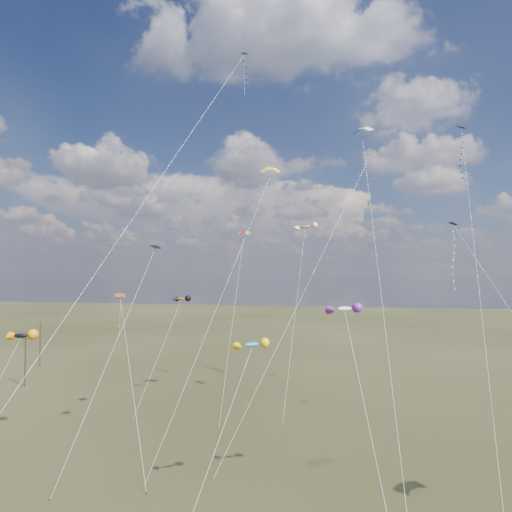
% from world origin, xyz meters
% --- Properties ---
extents(utility_pole_near, '(1.40, 0.20, 8.00)m').
position_xyz_m(utility_pole_near, '(-38.00, 30.00, 4.09)').
color(utility_pole_near, black).
rests_on(utility_pole_near, ground).
extents(utility_pole_far, '(1.40, 0.20, 8.00)m').
position_xyz_m(utility_pole_far, '(-46.00, 44.00, 4.09)').
color(utility_pole_far, black).
rests_on(utility_pole_far, ground).
extents(diamond_black_high, '(5.48, 31.12, 34.89)m').
position_xyz_m(diamond_black_high, '(23.00, 25.38, 29.61)').
color(diamond_black_high, black).
rests_on(diamond_black_high, ground).
extents(diamond_navy_tall, '(13.69, 29.41, 41.50)m').
position_xyz_m(diamond_navy_tall, '(-2.43, 14.70, 35.48)').
color(diamond_navy_tall, '#09134D').
rests_on(diamond_navy_tall, ground).
extents(diamond_black_mid, '(2.38, 15.77, 20.19)m').
position_xyz_m(diamond_black_mid, '(-11.02, 11.87, 15.21)').
color(diamond_black_mid, black).
rests_on(diamond_black_mid, ground).
extents(diamond_red_low, '(8.19, 10.16, 15.02)m').
position_xyz_m(diamond_red_low, '(-12.70, 11.85, 12.27)').
color(diamond_red_low, '#C23E1B').
rests_on(diamond_red_low, ground).
extents(diamond_navy_right, '(10.25, 13.84, 22.39)m').
position_xyz_m(diamond_navy_right, '(20.88, 18.56, 18.05)').
color(diamond_navy_right, '#10124C').
rests_on(diamond_navy_right, ground).
extents(diamond_orange_center, '(14.62, 23.58, 32.62)m').
position_xyz_m(diamond_orange_center, '(8.43, 21.91, 22.37)').
color(diamond_orange_center, orange).
rests_on(diamond_orange_center, ground).
extents(parafoil_yellow, '(8.35, 19.66, 30.21)m').
position_xyz_m(parafoil_yellow, '(0.78, 22.28, 29.43)').
color(parafoil_yellow, yellow).
rests_on(parafoil_yellow, ground).
extents(parafoil_blue_white, '(3.37, 23.85, 33.89)m').
position_xyz_m(parafoil_blue_white, '(11.55, 20.86, 33.08)').
color(parafoil_blue_white, '#0C44B7').
rests_on(parafoil_blue_white, ground).
extents(parafoil_tricolor, '(2.11, 15.75, 23.57)m').
position_xyz_m(parafoil_tricolor, '(-4.93, 32.99, 22.86)').
color(parafoil_tricolor, yellow).
rests_on(parafoil_tricolor, ground).
extents(novelty_black_orange, '(3.00, 8.42, 11.33)m').
position_xyz_m(novelty_black_orange, '(-23.24, 10.56, 10.68)').
color(novelty_black_orange, black).
rests_on(novelty_black_orange, ground).
extents(novelty_orange_black, '(3.92, 10.39, 14.09)m').
position_xyz_m(novelty_orange_black, '(-12.31, 27.59, 13.57)').
color(novelty_orange_black, '#BF6A01').
rests_on(novelty_orange_black, ground).
extents(novelty_white_purple, '(4.45, 11.30, 14.95)m').
position_xyz_m(novelty_white_purple, '(9.66, 3.56, 14.45)').
color(novelty_white_purple, silver).
rests_on(novelty_white_purple, ground).
extents(novelty_redwhite_stripe, '(3.56, 16.00, 24.42)m').
position_xyz_m(novelty_redwhite_stripe, '(3.68, 35.85, 23.79)').
color(novelty_redwhite_stripe, red).
rests_on(novelty_redwhite_stripe, ground).
extents(novelty_blue_yellow, '(4.31, 8.79, 12.38)m').
position_xyz_m(novelty_blue_yellow, '(3.03, 1.77, 11.93)').
color(novelty_blue_yellow, '#1C71BD').
rests_on(novelty_blue_yellow, ground).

